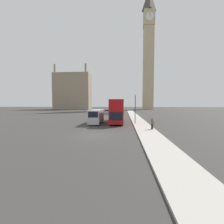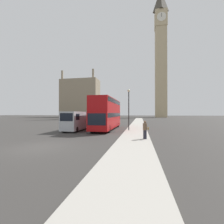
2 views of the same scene
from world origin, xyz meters
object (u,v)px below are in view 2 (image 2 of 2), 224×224
(pedestrian, at_px, (145,130))
(street_lamp, at_px, (129,103))
(red_double_decker_bus, at_px, (107,113))
(clock_tower, at_px, (161,51))
(white_van, at_px, (76,120))
(parked_sedan, at_px, (110,119))

(pedestrian, bearing_deg, street_lamp, 106.36)
(red_double_decker_bus, bearing_deg, pedestrian, -57.70)
(clock_tower, xyz_separation_m, street_lamp, (-13.12, -69.47, -34.46))
(white_van, height_order, parked_sedan, white_van)
(pedestrian, bearing_deg, clock_tower, 81.59)
(white_van, xyz_separation_m, pedestrian, (9.03, -5.96, -0.45))
(red_double_decker_bus, height_order, white_van, red_double_decker_bus)
(white_van, distance_m, parked_sedan, 26.80)
(white_van, relative_size, parked_sedan, 1.35)
(white_van, height_order, pedestrian, white_van)
(red_double_decker_bus, xyz_separation_m, white_van, (-3.79, -2.32, -1.08))
(red_double_decker_bus, bearing_deg, street_lamp, -28.56)
(clock_tower, xyz_separation_m, white_van, (-20.25, -69.98, -36.79))
(red_double_decker_bus, distance_m, street_lamp, 4.00)
(white_van, bearing_deg, clock_tower, 73.86)
(red_double_decker_bus, relative_size, street_lamp, 2.00)
(pedestrian, height_order, street_lamp, street_lamp)
(red_double_decker_bus, bearing_deg, parked_sedan, 100.85)
(clock_tower, relative_size, street_lamp, 13.81)
(pedestrian, bearing_deg, white_van, 146.59)
(clock_tower, xyz_separation_m, red_double_decker_bus, (-16.46, -67.65, -35.72))
(white_van, relative_size, street_lamp, 1.10)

